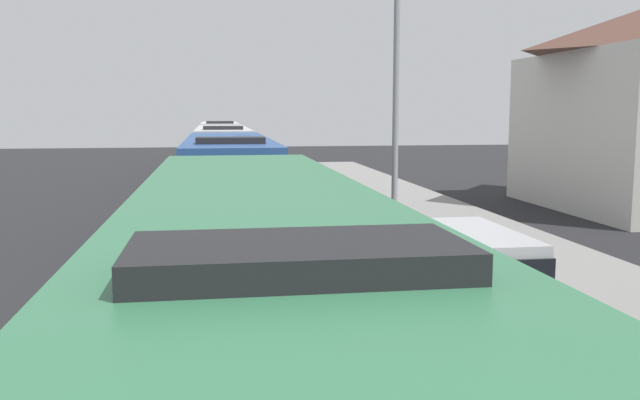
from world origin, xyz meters
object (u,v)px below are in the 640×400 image
Objects in this scene: bus_lead at (258,320)px; streetlamp_mid at (396,79)px; white_suv at (467,283)px; bus_middle at (223,155)px; bus_fourth_in_line at (220,142)px; bus_second_in_line at (229,183)px.

bus_lead is 15.70m from streetlamp_mid.
bus_lead is at bearing -110.57° from streetlamp_mid.
streetlamp_mid is (1.70, 10.85, 3.87)m from white_suv.
bus_lead is 0.99× the size of bus_middle.
streetlamp_mid reaches higher than bus_lead.
streetlamp_mid is at bearing -67.02° from bus_middle.
bus_lead is 41.21m from bus_fourth_in_line.
bus_middle is (0.00, 27.12, 0.00)m from bus_lead.
bus_lead is 1.01× the size of bus_fourth_in_line.
bus_second_in_line reaches higher than white_suv.
streetlamp_mid reaches higher than bus_fourth_in_line.
bus_fourth_in_line is (-0.00, 41.21, -0.00)m from bus_lead.
bus_fourth_in_line is 27.55m from streetlamp_mid.
bus_lead is at bearing -90.00° from bus_second_in_line.
bus_second_in_line is 11.05m from white_suv.
bus_fourth_in_line is 2.33× the size of white_suv.
bus_middle is at bearing 90.00° from bus_second_in_line.
streetlamp_mid is at bearing 69.43° from bus_lead.
white_suv is (3.70, -10.39, -0.66)m from bus_second_in_line.
bus_second_in_line is 6.30m from streetlamp_mid.
bus_lead is at bearing -90.00° from bus_fourth_in_line.
bus_lead is 5.16m from white_suv.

